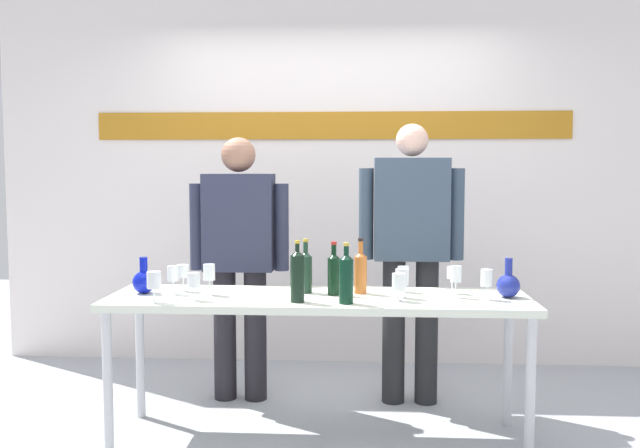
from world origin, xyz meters
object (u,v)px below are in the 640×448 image
object	(u,v)px
wine_bottle_1	(361,271)
wine_glass_left_0	(154,281)
wine_glass_right_1	(403,274)
wine_glass_right_5	(487,278)
wine_glass_left_4	(209,273)
presenter_left	(239,251)
decanter_blue_right	(508,285)
wine_glass_left_1	(173,274)
wine_glass_right_3	(456,275)
decanter_blue_left	(144,281)
wine_bottle_3	(306,270)
wine_glass_right_2	(402,278)
wine_bottle_2	(297,275)
wine_bottle_4	(334,272)
wine_glass_left_2	(194,281)
wine_glass_left_3	(183,272)
wine_glass_right_0	(452,273)
display_table	(318,308)
presenter_right	(411,243)
wine_bottle_0	(346,277)
wine_glass_right_4	(399,282)

from	to	relation	value
wine_bottle_1	wine_glass_left_0	distance (m)	1.09
wine_glass_right_1	wine_glass_right_5	distance (m)	0.46
wine_glass_left_4	presenter_left	bearing A→B (deg)	84.90
decanter_blue_right	wine_glass_left_1	bearing A→B (deg)	-179.67
wine_glass_left_0	wine_glass_right_1	world-z (taller)	wine_glass_left_0
wine_glass_right_3	wine_bottle_1	bearing A→B (deg)	169.77
decanter_blue_left	wine_glass_left_0	distance (m)	0.29
wine_bottle_3	wine_glass_right_2	world-z (taller)	wine_bottle_3
wine_glass_right_1	wine_glass_right_2	bearing A→B (deg)	-95.81
wine_bottle_2	wine_glass_left_4	world-z (taller)	wine_bottle_2
wine_bottle_4	wine_glass_left_0	distance (m)	0.94
decanter_blue_right	wine_glass_right_2	bearing A→B (deg)	-175.16
wine_glass_left_2	wine_glass_right_5	xyz separation A→B (m)	(1.51, 0.11, 0.01)
presenter_left	wine_glass_left_1	bearing A→B (deg)	-113.05
decanter_blue_right	wine_glass_left_3	distance (m)	1.76
wine_glass_left_0	wine_glass_right_0	size ratio (longest dim) A/B	1.09
wine_glass_right_3	display_table	bearing A→B (deg)	-179.64
decanter_blue_left	wine_glass_left_3	distance (m)	0.21
wine_glass_right_5	display_table	bearing A→B (deg)	176.88
decanter_blue_right	wine_glass_right_1	size ratio (longest dim) A/B	1.48
wine_glass_left_3	wine_glass_right_2	xyz separation A→B (m)	(1.20, -0.13, -0.00)
decanter_blue_left	wine_glass_left_1	size ratio (longest dim) A/B	1.30
wine_glass_left_3	wine_bottle_1	bearing A→B (deg)	-0.34
presenter_right	wine_glass_right_2	size ratio (longest dim) A/B	11.21
wine_glass_right_2	wine_glass_left_3	bearing A→B (deg)	173.95
wine_glass_right_2	wine_bottle_0	bearing A→B (deg)	-150.35
decanter_blue_left	decanter_blue_right	bearing A→B (deg)	0.00
presenter_left	presenter_right	xyz separation A→B (m)	(1.06, 0.00, 0.05)
presenter_left	wine_glass_right_3	bearing A→B (deg)	-25.69
display_table	decanter_blue_right	xyz separation A→B (m)	(1.00, 0.02, 0.14)
wine_glass_right_1	wine_glass_right_2	distance (m)	0.17
wine_bottle_1	wine_glass_right_0	xyz separation A→B (m)	(0.50, 0.03, -0.02)
decanter_blue_right	presenter_left	world-z (taller)	presenter_left
wine_bottle_1	wine_glass_right_1	world-z (taller)	wine_bottle_1
presenter_left	wine_glass_right_3	size ratio (longest dim) A/B	9.69
presenter_left	wine_glass_right_2	xyz separation A→B (m)	(0.97, -0.63, -0.06)
wine_glass_right_4	wine_glass_right_2	bearing A→B (deg)	76.10
wine_glass_right_2	wine_glass_right_4	distance (m)	0.09
presenter_right	wine_glass_left_3	world-z (taller)	presenter_right
wine_bottle_1	wine_bottle_2	bearing A→B (deg)	-140.75
wine_glass_left_4	wine_glass_right_3	distance (m)	1.31
wine_glass_left_3	wine_bottle_2	bearing A→B (deg)	-22.05
presenter_right	wine_glass_right_0	distance (m)	0.53
wine_glass_right_0	wine_glass_right_4	distance (m)	0.39
wine_glass_right_1	wine_glass_right_4	xyz separation A→B (m)	(-0.04, -0.26, -0.00)
wine_bottle_4	wine_glass_left_4	distance (m)	0.67
wine_bottle_2	wine_glass_right_5	bearing A→B (deg)	7.00
wine_bottle_4	wine_glass_right_3	world-z (taller)	wine_bottle_4
wine_bottle_2	wine_glass_right_2	size ratio (longest dim) A/B	2.05
presenter_right	wine_glass_right_5	world-z (taller)	presenter_right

